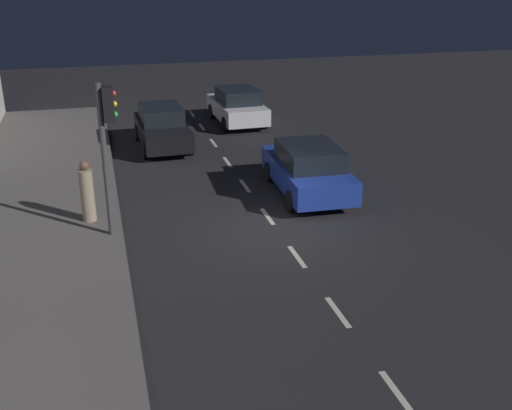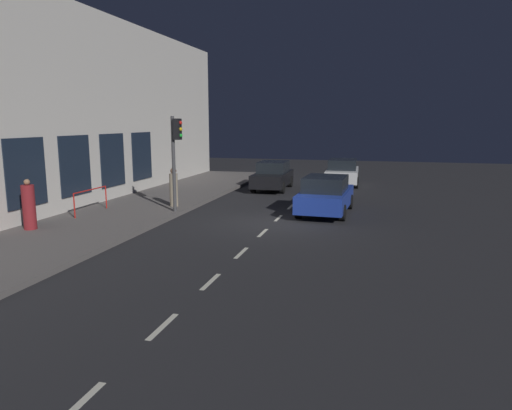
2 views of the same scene
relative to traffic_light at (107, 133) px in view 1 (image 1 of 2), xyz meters
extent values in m
plane|color=#232326|center=(-4.17, 0.59, -2.80)|extent=(60.00, 60.00, 0.00)
cube|color=#5B5654|center=(2.08, 0.59, -2.73)|extent=(4.50, 32.00, 0.15)
cube|color=beige|center=(-4.17, -13.41, -2.80)|extent=(0.12, 1.20, 0.01)
cube|color=beige|center=(-4.17, -10.81, -2.80)|extent=(0.12, 1.20, 0.01)
cube|color=beige|center=(-4.17, -8.21, -2.80)|extent=(0.12, 1.20, 0.01)
cube|color=beige|center=(-4.17, -5.61, -2.80)|extent=(0.12, 1.20, 0.01)
cube|color=beige|center=(-4.17, -3.01, -2.80)|extent=(0.12, 1.20, 0.01)
cube|color=beige|center=(-4.17, -0.41, -2.80)|extent=(0.12, 1.20, 0.01)
cube|color=beige|center=(-4.17, 2.19, -2.80)|extent=(0.12, 1.20, 0.01)
cube|color=beige|center=(-4.17, 4.79, -2.80)|extent=(0.12, 1.20, 0.01)
cube|color=beige|center=(-4.17, 7.39, -2.80)|extent=(0.12, 1.20, 0.01)
cylinder|color=#424244|center=(0.11, 0.00, -0.71)|extent=(0.14, 0.14, 3.88)
cube|color=black|center=(-0.09, 0.00, 0.71)|extent=(0.26, 0.32, 0.84)
sphere|color=red|center=(-0.23, 0.00, 0.96)|extent=(0.15, 0.15, 0.15)
sphere|color=gold|center=(-0.23, 0.00, 0.71)|extent=(0.15, 0.15, 0.15)
sphere|color=green|center=(-0.23, 0.00, 0.45)|extent=(0.15, 0.15, 0.15)
cube|color=#1E389E|center=(-5.87, -1.90, -2.17)|extent=(2.04, 4.34, 0.70)
cube|color=black|center=(-5.86, -1.73, -1.52)|extent=(1.73, 2.29, 0.60)
cylinder|color=black|center=(-5.05, -3.26, -2.48)|extent=(0.25, 0.65, 0.64)
cylinder|color=black|center=(-6.80, -3.19, -2.48)|extent=(0.25, 0.65, 0.64)
cylinder|color=black|center=(-4.94, -0.62, -2.48)|extent=(0.25, 0.65, 0.64)
cylinder|color=black|center=(-6.69, -0.54, -2.48)|extent=(0.25, 0.65, 0.64)
cube|color=silver|center=(-5.83, -11.07, -2.17)|extent=(1.96, 4.17, 0.70)
cube|color=black|center=(-5.83, -10.90, -1.52)|extent=(1.68, 2.19, 0.60)
cylinder|color=black|center=(-4.93, -12.32, -2.48)|extent=(0.24, 0.65, 0.64)
cylinder|color=black|center=(-6.64, -12.37, -2.48)|extent=(0.24, 0.65, 0.64)
cylinder|color=black|center=(-5.01, -9.77, -2.48)|extent=(0.24, 0.65, 0.64)
cylinder|color=black|center=(-6.72, -9.82, -2.48)|extent=(0.24, 0.65, 0.64)
cube|color=black|center=(-2.18, -8.11, -2.17)|extent=(1.83, 4.25, 0.70)
cube|color=black|center=(-2.17, -8.28, -1.52)|extent=(1.57, 2.23, 0.60)
cylinder|color=black|center=(-3.01, -6.83, -2.48)|extent=(0.24, 0.65, 0.64)
cylinder|color=black|center=(-1.41, -6.79, -2.48)|extent=(0.24, 0.65, 0.64)
cylinder|color=black|center=(-2.95, -9.44, -2.48)|extent=(0.24, 0.65, 0.64)
cylinder|color=black|center=(-1.34, -9.40, -2.48)|extent=(0.24, 0.65, 0.64)
cylinder|color=gray|center=(0.64, -1.08, -1.94)|extent=(0.51, 0.51, 1.43)
sphere|color=brown|center=(0.64, -1.08, -1.10)|extent=(0.25, 0.25, 0.25)
cube|color=brown|center=(0.56, -1.16, -1.10)|extent=(0.08, 0.08, 0.07)
camera|label=1|loc=(0.19, 14.61, 3.80)|focal=42.34mm
camera|label=2|loc=(-8.01, 17.59, 1.02)|focal=32.97mm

